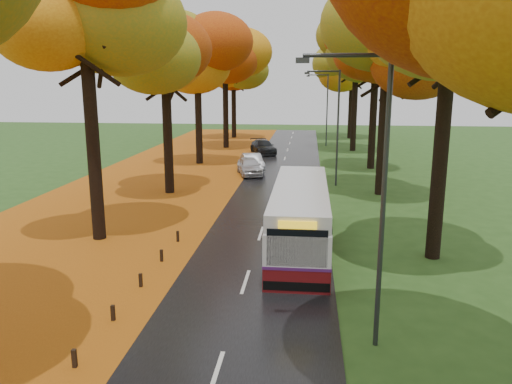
% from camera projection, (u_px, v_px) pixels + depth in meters
% --- Properties ---
extents(road, '(6.50, 90.00, 0.04)m').
position_uv_depth(road, '(272.00, 200.00, 30.99)').
color(road, black).
rests_on(road, ground).
extents(centre_line, '(0.12, 90.00, 0.01)m').
position_uv_depth(centre_line, '(272.00, 200.00, 30.99)').
color(centre_line, silver).
rests_on(centre_line, road).
extents(leaf_verge, '(12.00, 90.00, 0.02)m').
position_uv_depth(leaf_verge, '(132.00, 197.00, 31.91)').
color(leaf_verge, '#8D430C').
rests_on(leaf_verge, ground).
extents(leaf_drift, '(0.90, 90.00, 0.01)m').
position_uv_depth(leaf_drift, '(223.00, 199.00, 31.30)').
color(leaf_drift, '#B35D12').
rests_on(leaf_drift, road).
extents(trees_left, '(9.20, 74.00, 13.88)m').
position_uv_depth(trees_left, '(162.00, 44.00, 31.65)').
color(trees_left, black).
rests_on(trees_left, ground).
extents(trees_right, '(9.30, 74.20, 13.96)m').
position_uv_depth(trees_right, '(394.00, 40.00, 30.00)').
color(trees_right, black).
rests_on(trees_right, ground).
extents(streetlamp_near, '(2.45, 0.18, 8.00)m').
position_uv_depth(streetlamp_near, '(375.00, 181.00, 13.07)').
color(streetlamp_near, '#333538').
rests_on(streetlamp_near, ground).
extents(streetlamp_mid, '(2.45, 0.18, 8.00)m').
position_uv_depth(streetlamp_mid, '(334.00, 119.00, 34.42)').
color(streetlamp_mid, '#333538').
rests_on(streetlamp_mid, ground).
extents(streetlamp_far, '(2.45, 0.18, 8.00)m').
position_uv_depth(streetlamp_far, '(325.00, 104.00, 55.77)').
color(streetlamp_far, '#333538').
rests_on(streetlamp_far, ground).
extents(bus, '(2.42, 10.44, 2.75)m').
position_uv_depth(bus, '(300.00, 215.00, 22.04)').
color(bus, '#5D0E11').
rests_on(bus, road).
extents(car_white, '(2.68, 4.36, 1.39)m').
position_uv_depth(car_white, '(250.00, 166.00, 39.08)').
color(car_white, '#B9B9BE').
rests_on(car_white, road).
extents(car_silver, '(2.55, 4.40, 1.37)m').
position_uv_depth(car_silver, '(252.00, 162.00, 40.91)').
color(car_silver, gray).
rests_on(car_silver, road).
extents(car_dark, '(3.38, 5.11, 1.38)m').
position_uv_depth(car_dark, '(263.00, 147.00, 50.45)').
color(car_dark, black).
rests_on(car_dark, road).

